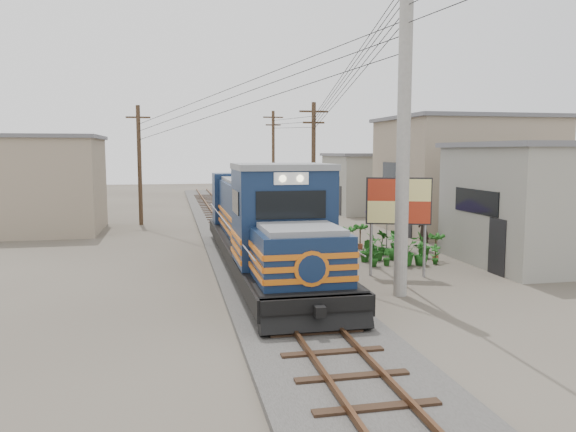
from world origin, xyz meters
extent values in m
plane|color=#473F35|center=(0.00, 0.00, 0.00)|extent=(120.00, 120.00, 0.00)
cube|color=#595651|center=(0.00, 10.00, 0.08)|extent=(3.60, 70.00, 0.16)
cube|color=#51331E|center=(-0.54, 10.00, 0.26)|extent=(0.08, 70.00, 0.12)
cube|color=#51331E|center=(0.54, 10.00, 0.26)|extent=(0.08, 70.00, 0.12)
cube|color=black|center=(0.00, 3.79, 0.76)|extent=(2.81, 15.49, 0.53)
cube|color=black|center=(0.00, -1.05, 0.47)|extent=(2.13, 3.10, 0.63)
cube|color=black|center=(0.00, 8.63, 0.47)|extent=(2.13, 3.10, 0.63)
cube|color=#11203E|center=(0.00, -2.21, 1.58)|extent=(2.30, 2.32, 1.45)
cube|color=#11203E|center=(0.00, 0.21, 2.35)|extent=(2.75, 2.52, 3.00)
cube|color=slate|center=(0.00, 0.21, 3.90)|extent=(2.81, 2.64, 0.17)
cube|color=black|center=(0.00, -1.06, 2.89)|extent=(1.96, 0.06, 0.77)
cube|color=white|center=(0.00, -1.07, 3.61)|extent=(0.97, 0.06, 0.34)
cube|color=#11203E|center=(0.00, 6.21, 1.97)|extent=(2.19, 9.49, 2.23)
cube|color=slate|center=(0.00, 6.21, 3.13)|extent=(1.96, 9.49, 0.17)
cube|color=#CF6213|center=(0.00, 3.79, 1.29)|extent=(2.85, 15.49, 0.14)
cube|color=#CF6213|center=(0.00, 3.79, 1.58)|extent=(2.85, 15.49, 0.14)
cube|color=#CF6213|center=(0.00, 3.79, 1.87)|extent=(2.85, 15.49, 0.14)
cylinder|color=#9E9B93|center=(3.50, -0.50, 5.00)|extent=(0.40, 0.40, 10.00)
cylinder|color=#4C3826|center=(4.50, 14.00, 3.50)|extent=(0.24, 0.24, 7.00)
cube|color=#4C3826|center=(4.50, 14.00, 6.50)|extent=(1.60, 0.10, 0.10)
cube|color=#4C3826|center=(4.50, 14.00, 5.90)|extent=(1.20, 0.10, 0.10)
cylinder|color=#4C3826|center=(4.80, 28.00, 3.75)|extent=(0.24, 0.24, 7.50)
cube|color=#4C3826|center=(4.80, 28.00, 7.00)|extent=(1.60, 0.10, 0.10)
cube|color=#4C3826|center=(4.80, 28.00, 6.40)|extent=(1.20, 0.10, 0.10)
cylinder|color=#4C3826|center=(-5.00, 18.00, 3.50)|extent=(0.24, 0.24, 7.00)
cube|color=#4C3826|center=(-5.00, 18.00, 6.50)|extent=(1.60, 0.10, 0.10)
cube|color=#4C3826|center=(-5.00, 18.00, 5.90)|extent=(1.20, 0.10, 0.10)
cube|color=gray|center=(11.50, 3.00, 2.25)|extent=(7.00, 6.00, 4.50)
cube|color=slate|center=(11.50, 3.00, 4.60)|extent=(7.35, 6.30, 0.20)
cube|color=black|center=(7.98, 3.00, 2.48)|extent=(0.05, 3.00, 0.90)
cube|color=gray|center=(12.50, 12.00, 3.00)|extent=(8.00, 7.00, 6.00)
cube|color=slate|center=(12.50, 12.00, 6.10)|extent=(8.40, 7.35, 0.20)
cube|color=black|center=(8.48, 12.00, 3.30)|extent=(0.05, 3.50, 0.90)
cube|color=gray|center=(11.00, 22.00, 2.00)|extent=(6.00, 6.00, 4.00)
cube|color=slate|center=(11.00, 22.00, 4.10)|extent=(6.30, 6.30, 0.20)
cube|color=black|center=(7.98, 22.00, 2.20)|extent=(0.05, 3.00, 0.90)
cube|color=gray|center=(-10.00, 16.00, 2.50)|extent=(6.00, 6.00, 5.00)
cube|color=slate|center=(-10.00, 16.00, 5.10)|extent=(6.30, 6.30, 0.20)
cylinder|color=#99999E|center=(3.58, 2.27, 1.27)|extent=(0.10, 0.10, 2.54)
cylinder|color=#99999E|center=(5.31, 1.66, 1.27)|extent=(0.10, 0.10, 2.54)
cube|color=black|center=(4.44, 1.97, 2.64)|extent=(2.15, 0.85, 1.63)
cube|color=#AD2D17|center=(4.44, 1.94, 2.64)|extent=(2.04, 0.78, 1.53)
cylinder|color=black|center=(5.99, 6.84, 0.05)|extent=(0.40, 0.40, 0.10)
cylinder|color=#99999E|center=(5.99, 6.84, 1.01)|extent=(0.05, 0.05, 2.02)
cone|color=#472775|center=(5.99, 6.84, 1.97)|extent=(2.31, 2.31, 0.50)
imported|color=black|center=(7.56, 6.49, 0.94)|extent=(0.80, 0.79, 1.87)
imported|color=#1E5919|center=(4.22, 3.72, 0.56)|extent=(0.62, 0.71, 1.13)
imported|color=#1E5919|center=(4.78, 3.82, 0.32)|extent=(0.29, 0.36, 0.65)
imported|color=#1E5919|center=(5.51, 3.72, 0.56)|extent=(1.33, 1.28, 1.13)
imported|color=#1E5919|center=(6.09, 3.58, 0.47)|extent=(0.70, 0.70, 0.94)
imported|color=#1E5919|center=(6.71, 3.65, 0.40)|extent=(0.50, 0.43, 0.79)
imported|color=#1E5919|center=(4.27, 4.65, 0.47)|extent=(0.64, 0.59, 0.93)
imported|color=#1E5919|center=(4.76, 4.84, 0.42)|extent=(1.00, 1.01, 0.85)
imported|color=#1E5919|center=(5.53, 4.80, 0.54)|extent=(0.81, 0.81, 1.08)
imported|color=#1E5919|center=(6.02, 4.92, 0.37)|extent=(0.33, 0.43, 0.74)
imported|color=#1E5919|center=(6.76, 4.82, 0.56)|extent=(0.79, 0.75, 1.13)
imported|color=#1E5919|center=(4.13, 5.88, 0.40)|extent=(0.90, 0.93, 0.79)
imported|color=#1E5919|center=(4.91, 5.81, 0.48)|extent=(0.55, 0.55, 0.95)
imported|color=#1E5919|center=(5.43, 5.90, 0.54)|extent=(0.59, 0.68, 1.09)
imported|color=#1E5919|center=(6.05, 5.92, 0.52)|extent=(0.62, 0.69, 1.05)
camera|label=1|loc=(-3.23, -16.08, 4.36)|focal=35.00mm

